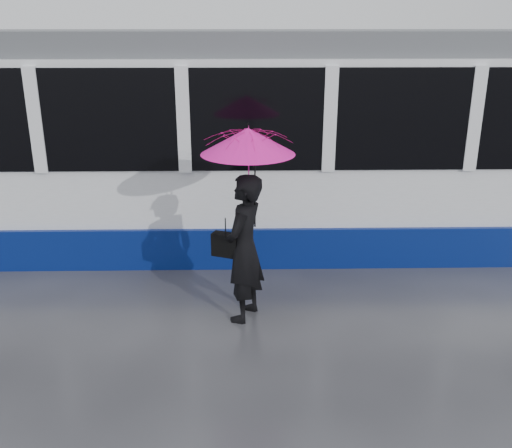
{
  "coord_description": "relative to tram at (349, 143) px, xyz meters",
  "views": [
    {
      "loc": [
        0.8,
        -6.52,
        3.48
      ],
      "look_at": [
        0.93,
        0.15,
        1.1
      ],
      "focal_mm": 40.0,
      "sensor_mm": 36.0,
      "label": 1
    }
  ],
  "objects": [
    {
      "name": "umbrella",
      "position": [
        -1.63,
        -2.7,
        0.37
      ],
      "size": [
        1.41,
        1.41,
        1.23
      ],
      "rotation": [
        0.0,
        0.0,
        -0.4
      ],
      "color": "#E6136A",
      "rests_on": "ground"
    },
    {
      "name": "woman",
      "position": [
        -1.68,
        -2.7,
        -0.72
      ],
      "size": [
        0.66,
        0.78,
        1.83
      ],
      "primitive_type": "imported",
      "rotation": [
        0.0,
        0.0,
        -1.97
      ],
      "color": "black",
      "rests_on": "ground"
    },
    {
      "name": "tram",
      "position": [
        0.0,
        0.0,
        0.0
      ],
      "size": [
        26.0,
        2.56,
        3.35
      ],
      "color": "white",
      "rests_on": "ground"
    },
    {
      "name": "ground",
      "position": [
        -2.47,
        -2.5,
        -1.64
      ],
      "size": [
        90.0,
        90.0,
        0.0
      ],
      "primitive_type": "plane",
      "color": "#2C2C31",
      "rests_on": "ground"
    },
    {
      "name": "handbag",
      "position": [
        -1.9,
        -2.68,
        -0.68
      ],
      "size": [
        0.36,
        0.26,
        0.46
      ],
      "rotation": [
        0.0,
        0.0,
        -0.4
      ],
      "color": "black",
      "rests_on": "ground"
    },
    {
      "name": "rails",
      "position": [
        -2.47,
        -0.0,
        -1.63
      ],
      "size": [
        34.0,
        1.51,
        0.02
      ],
      "color": "#3F3D38",
      "rests_on": "ground"
    }
  ]
}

